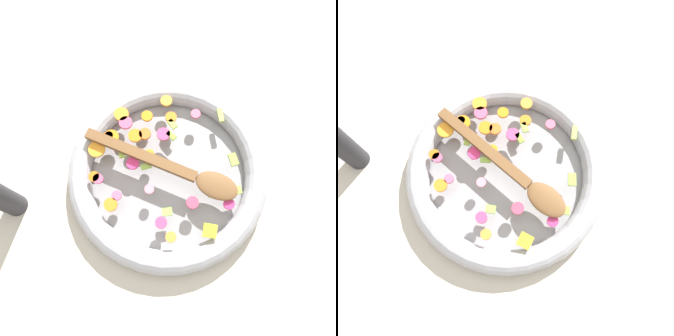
{
  "view_description": "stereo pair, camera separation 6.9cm",
  "coord_description": "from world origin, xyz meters",
  "views": [
    {
      "loc": [
        -0.03,
        -0.22,
        0.71
      ],
      "look_at": [
        0.0,
        0.0,
        0.05
      ],
      "focal_mm": 35.0,
      "sensor_mm": 36.0,
      "label": 1
    },
    {
      "loc": [
        0.04,
        -0.21,
        0.71
      ],
      "look_at": [
        0.0,
        0.0,
        0.05
      ],
      "focal_mm": 35.0,
      "sensor_mm": 36.0,
      "label": 2
    }
  ],
  "objects": [
    {
      "name": "skillet",
      "position": [
        0.0,
        0.0,
        0.02
      ],
      "size": [
        0.44,
        0.44,
        0.05
      ],
      "color": "gray",
      "rests_on": "ground_plane"
    },
    {
      "name": "ground_plane",
      "position": [
        0.0,
        0.0,
        0.0
      ],
      "size": [
        4.0,
        4.0,
        0.0
      ],
      "primitive_type": "plane",
      "color": "beige"
    },
    {
      "name": "pepper_mill",
      "position": [
        -0.34,
        -0.03,
        0.09
      ],
      "size": [
        0.05,
        0.05,
        0.2
      ],
      "color": "#232328",
      "rests_on": "ground_plane"
    },
    {
      "name": "wooden_spoon",
      "position": [
        0.02,
        -0.01,
        0.06
      ],
      "size": [
        0.31,
        0.21,
        0.01
      ],
      "color": "brown",
      "rests_on": "chopped_vegetables"
    },
    {
      "name": "chopped_vegetables",
      "position": [
        -0.03,
        0.03,
        0.05
      ],
      "size": [
        0.32,
        0.34,
        0.01
      ],
      "color": "orange",
      "rests_on": "skillet"
    }
  ]
}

